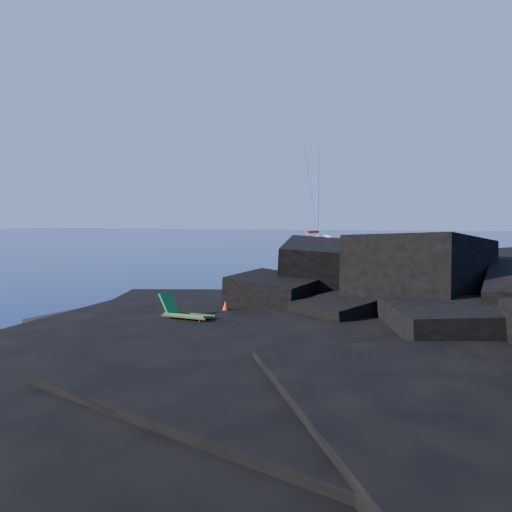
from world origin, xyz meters
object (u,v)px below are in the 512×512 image
Objects in this scene: deck_chair at (188,309)px; sunbather at (130,307)px; sailboat at (316,249)px; marker_cone at (226,309)px.

sunbather is (-3.68, 1.61, -0.45)m from deck_chair.
deck_chair is at bearing -18.84° from sunbather.
sailboat is 23.00× the size of marker_cone.
deck_chair is 4.04m from sunbather.
sailboat is 8.05× the size of deck_chair.
sailboat reaches higher than marker_cone.
sunbather is at bearing -174.86° from marker_cone.
sunbather is 2.81× the size of marker_cone.
sunbather is 4.13m from marker_cone.
marker_cone reaches higher than sunbather.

